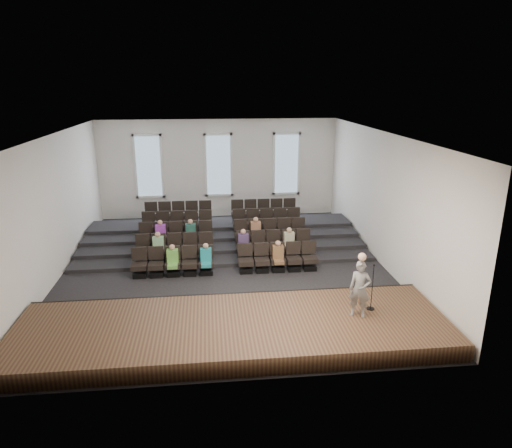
{
  "coord_description": "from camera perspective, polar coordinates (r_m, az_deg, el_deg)",
  "views": [
    {
      "loc": [
        -0.57,
        -16.16,
        6.75
      ],
      "look_at": [
        1.22,
        0.5,
        1.52
      ],
      "focal_mm": 32.0,
      "sensor_mm": 36.0,
      "label": 1
    }
  ],
  "objects": [
    {
      "name": "stage_lip",
      "position": [
        14.39,
        -3.25,
        -9.55
      ],
      "size": [
        11.8,
        0.06,
        0.52
      ],
      "primitive_type": "cube",
      "color": "black",
      "rests_on": "ground"
    },
    {
      "name": "audience",
      "position": [
        17.64,
        -4.85,
        -2.34
      ],
      "size": [
        5.45,
        2.64,
        1.1
      ],
      "color": "#62AB44",
      "rests_on": "seating_rows"
    },
    {
      "name": "wall_back",
      "position": [
        23.57,
        -4.69,
        6.89
      ],
      "size": [
        12.0,
        0.04,
        5.0
      ],
      "primitive_type": "cube",
      "color": "white",
      "rests_on": "ground"
    },
    {
      "name": "ceiling",
      "position": [
        16.26,
        -4.18,
        11.15
      ],
      "size": [
        12.0,
        14.0,
        0.02
      ],
      "primitive_type": "cube",
      "color": "white",
      "rests_on": "ground"
    },
    {
      "name": "speaker",
      "position": [
        12.98,
        12.85,
        -7.93
      ],
      "size": [
        0.69,
        0.59,
        1.61
      ],
      "primitive_type": "imported",
      "rotation": [
        0.0,
        0.0,
        -0.41
      ],
      "color": "slate",
      "rests_on": "stage"
    },
    {
      "name": "stage",
      "position": [
        12.84,
        -2.82,
        -13.1
      ],
      "size": [
        11.8,
        3.6,
        0.5
      ],
      "primitive_type": "cube",
      "color": "#4F3921",
      "rests_on": "ground"
    },
    {
      "name": "wall_right",
      "position": [
        17.96,
        15.6,
        3.0
      ],
      "size": [
        0.04,
        14.0,
        5.0
      ],
      "primitive_type": "cube",
      "color": "white",
      "rests_on": "ground"
    },
    {
      "name": "risers",
      "position": [
        20.42,
        -4.22,
        -1.44
      ],
      "size": [
        11.8,
        4.8,
        0.6
      ],
      "color": "black",
      "rests_on": "ground"
    },
    {
      "name": "wall_front",
      "position": [
        10.09,
        -2.35,
        -7.58
      ],
      "size": [
        12.0,
        0.04,
        5.0
      ],
      "primitive_type": "cube",
      "color": "white",
      "rests_on": "ground"
    },
    {
      "name": "wall_left",
      "position": [
        17.57,
        -24.01,
        1.81
      ],
      "size": [
        0.04,
        14.0,
        5.0
      ],
      "primitive_type": "cube",
      "color": "white",
      "rests_on": "ground"
    },
    {
      "name": "ground",
      "position": [
        17.52,
        -3.82,
        -5.37
      ],
      "size": [
        14.0,
        14.0,
        0.0
      ],
      "primitive_type": "plane",
      "color": "black",
      "rests_on": "ground"
    },
    {
      "name": "mic_stand",
      "position": [
        13.58,
        14.25,
        -8.7
      ],
      "size": [
        0.23,
        0.23,
        1.39
      ],
      "color": "black",
      "rests_on": "stage"
    },
    {
      "name": "seating_rows",
      "position": [
        18.72,
        -4.07,
        -1.63
      ],
      "size": [
        6.8,
        4.7,
        1.67
      ],
      "color": "black",
      "rests_on": "ground"
    },
    {
      "name": "windows",
      "position": [
        23.47,
        -4.7,
        7.34
      ],
      "size": [
        8.44,
        0.1,
        3.24
      ],
      "color": "white",
      "rests_on": "wall_back"
    }
  ]
}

